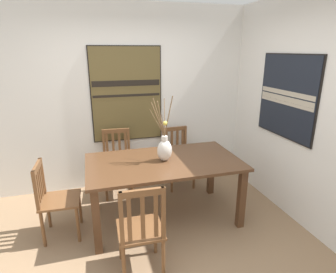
% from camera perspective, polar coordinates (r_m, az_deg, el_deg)
% --- Properties ---
extents(ground_plane, '(6.40, 6.40, 0.03)m').
position_cam_1_polar(ground_plane, '(3.16, -1.79, -23.56)').
color(ground_plane, '#8E7051').
extents(wall_back, '(6.40, 0.12, 2.70)m').
position_cam_1_polar(wall_back, '(4.27, -8.13, 7.73)').
color(wall_back, silver).
rests_on(wall_back, ground_plane).
extents(wall_side, '(0.12, 6.40, 2.70)m').
position_cam_1_polar(wall_side, '(3.43, 29.76, 3.22)').
color(wall_side, silver).
rests_on(wall_side, ground_plane).
extents(dining_table, '(1.82, 1.03, 0.78)m').
position_cam_1_polar(dining_table, '(3.40, -0.87, -6.61)').
color(dining_table, '#51331E').
rests_on(dining_table, ground_plane).
extents(centerpiece_vase, '(0.26, 0.26, 0.79)m').
position_cam_1_polar(centerpiece_vase, '(3.30, -0.73, -2.42)').
color(centerpiece_vase, silver).
rests_on(centerpiece_vase, dining_table).
extents(chair_0, '(0.43, 0.43, 0.96)m').
position_cam_1_polar(chair_0, '(2.69, -5.55, -18.37)').
color(chair_0, brown).
rests_on(chair_0, ground_plane).
extents(chair_1, '(0.45, 0.45, 0.95)m').
position_cam_1_polar(chair_1, '(4.15, -10.29, -5.06)').
color(chair_1, brown).
rests_on(chair_1, ground_plane).
extents(chair_2, '(0.44, 0.44, 0.89)m').
position_cam_1_polar(chair_2, '(3.41, -22.28, -11.56)').
color(chair_2, brown).
rests_on(chair_2, ground_plane).
extents(chair_3, '(0.45, 0.45, 0.90)m').
position_cam_1_polar(chair_3, '(4.34, 1.95, -3.95)').
color(chair_3, brown).
rests_on(chair_3, ground_plane).
extents(painting_on_back_wall, '(1.04, 0.05, 1.39)m').
position_cam_1_polar(painting_on_back_wall, '(4.19, -8.45, 8.49)').
color(painting_on_back_wall, black).
extents(painting_on_side_wall, '(0.05, 1.02, 1.03)m').
position_cam_1_polar(painting_on_side_wall, '(3.78, 23.20, 7.51)').
color(painting_on_side_wall, black).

